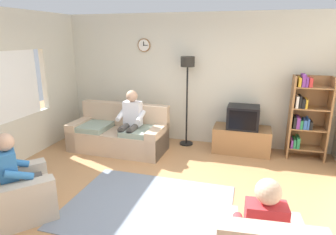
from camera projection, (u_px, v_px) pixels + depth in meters
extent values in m
plane|color=#B27F51|center=(153.00, 203.00, 4.02)|extent=(12.00, 12.00, 0.00)
cube|color=beige|center=(193.00, 80.00, 6.11)|extent=(6.20, 0.12, 2.70)
cylinder|color=olive|center=(144.00, 45.00, 6.13)|extent=(0.28, 0.03, 0.28)
cylinder|color=white|center=(144.00, 45.00, 6.12)|extent=(0.24, 0.01, 0.24)
cube|color=black|center=(144.00, 44.00, 6.10)|extent=(0.02, 0.01, 0.09)
cube|color=black|center=(145.00, 45.00, 6.10)|extent=(0.11, 0.01, 0.01)
cube|color=beige|center=(61.00, 76.00, 6.34)|extent=(0.12, 1.10, 1.20)
cube|color=tan|center=(118.00, 140.00, 5.83)|extent=(1.92, 0.88, 0.42)
cube|color=tan|center=(125.00, 114.00, 6.04)|extent=(1.90, 0.24, 0.48)
cube|color=tan|center=(157.00, 141.00, 5.57)|extent=(0.24, 0.84, 0.56)
cube|color=tan|center=(82.00, 133.00, 6.05)|extent=(0.24, 0.84, 0.56)
cube|color=gray|center=(140.00, 131.00, 5.57)|extent=(0.61, 0.69, 0.10)
cube|color=gray|center=(94.00, 126.00, 5.86)|extent=(0.61, 0.69, 0.10)
cube|color=olive|center=(241.00, 140.00, 5.74)|extent=(1.10, 0.56, 0.51)
cube|color=black|center=(242.00, 134.00, 5.97)|extent=(1.10, 0.04, 0.03)
cube|color=black|center=(243.00, 117.00, 5.59)|extent=(0.60, 0.48, 0.44)
cube|color=black|center=(242.00, 120.00, 5.36)|extent=(0.50, 0.01, 0.36)
cube|color=olive|center=(290.00, 117.00, 5.41)|extent=(0.04, 0.36, 1.55)
cube|color=olive|center=(328.00, 120.00, 5.24)|extent=(0.04, 0.36, 1.55)
cube|color=olive|center=(307.00, 116.00, 5.48)|extent=(0.64, 0.02, 1.55)
cube|color=olive|center=(305.00, 148.00, 5.49)|extent=(0.60, 0.34, 0.02)
cube|color=#72338C|center=(291.00, 142.00, 5.51)|extent=(0.04, 0.28, 0.16)
cube|color=#267F4C|center=(294.00, 142.00, 5.50)|extent=(0.04, 0.28, 0.17)
cube|color=#267F4C|center=(297.00, 142.00, 5.47)|extent=(0.05, 0.28, 0.20)
cube|color=olive|center=(307.00, 128.00, 5.38)|extent=(0.60, 0.34, 0.02)
cube|color=black|center=(294.00, 122.00, 5.40)|extent=(0.05, 0.28, 0.21)
cube|color=#72338C|center=(297.00, 122.00, 5.38)|extent=(0.06, 0.28, 0.21)
cube|color=#267F4C|center=(301.00, 123.00, 5.37)|extent=(0.04, 0.28, 0.16)
cube|color=#2D59A5|center=(304.00, 123.00, 5.35)|extent=(0.06, 0.28, 0.17)
cube|color=#2D59A5|center=(307.00, 123.00, 5.34)|extent=(0.03, 0.28, 0.20)
cube|color=black|center=(310.00, 124.00, 5.33)|extent=(0.05, 0.28, 0.15)
cube|color=olive|center=(310.00, 108.00, 5.27)|extent=(0.60, 0.34, 0.02)
cube|color=silver|center=(297.00, 101.00, 5.29)|extent=(0.04, 0.28, 0.21)
cube|color=black|center=(299.00, 101.00, 5.28)|extent=(0.04, 0.28, 0.22)
cube|color=black|center=(303.00, 103.00, 5.27)|extent=(0.06, 0.28, 0.17)
cube|color=gold|center=(306.00, 103.00, 5.25)|extent=(0.04, 0.28, 0.16)
cube|color=olive|center=(313.00, 87.00, 5.17)|extent=(0.60, 0.34, 0.02)
cube|color=gold|center=(299.00, 82.00, 5.19)|extent=(0.05, 0.28, 0.16)
cube|color=#72338C|center=(303.00, 80.00, 5.17)|extent=(0.06, 0.28, 0.22)
cube|color=#72338C|center=(306.00, 82.00, 5.16)|extent=(0.04, 0.28, 0.17)
cube|color=red|center=(310.00, 82.00, 5.14)|extent=(0.06, 0.28, 0.16)
cylinder|color=black|center=(186.00, 143.00, 6.20)|extent=(0.28, 0.28, 0.03)
cylinder|color=black|center=(187.00, 106.00, 5.97)|extent=(0.04, 0.04, 1.70)
cylinder|color=black|center=(188.00, 62.00, 5.73)|extent=(0.28, 0.28, 0.20)
cube|color=#BCAD99|center=(18.00, 201.00, 3.71)|extent=(1.16, 1.16, 0.40)
cube|color=#BCAD99|center=(16.00, 185.00, 3.94)|extent=(0.68, 0.73, 0.56)
cube|color=#BCAD99|center=(21.00, 206.00, 3.45)|extent=(0.68, 0.73, 0.56)
cube|color=slate|center=(148.00, 206.00, 3.93)|extent=(2.20, 1.70, 0.01)
cube|color=silver|center=(133.00, 113.00, 5.64)|extent=(0.34, 0.21, 0.48)
sphere|color=tan|center=(132.00, 96.00, 5.53)|extent=(0.22, 0.22, 0.22)
cylinder|color=#4C4742|center=(133.00, 128.00, 5.50)|extent=(0.14, 0.38, 0.13)
cylinder|color=#4C4742|center=(125.00, 128.00, 5.56)|extent=(0.14, 0.38, 0.13)
cylinder|color=#4C4742|center=(130.00, 146.00, 5.41)|extent=(0.11, 0.11, 0.52)
cylinder|color=#4C4742|center=(121.00, 145.00, 5.46)|extent=(0.11, 0.11, 0.52)
cylinder|color=silver|center=(141.00, 117.00, 5.49)|extent=(0.10, 0.33, 0.20)
cylinder|color=silver|center=(121.00, 115.00, 5.61)|extent=(0.10, 0.33, 0.20)
cube|color=#3372B2|center=(8.00, 169.00, 3.56)|extent=(0.39, 0.38, 0.48)
sphere|color=tan|center=(4.00, 142.00, 3.47)|extent=(0.22, 0.22, 0.22)
cylinder|color=#4C4742|center=(26.00, 180.00, 3.79)|extent=(0.35, 0.37, 0.13)
cylinder|color=#4C4742|center=(28.00, 185.00, 3.65)|extent=(0.35, 0.37, 0.13)
cylinder|color=#4C4742|center=(44.00, 191.00, 3.95)|extent=(0.16, 0.16, 0.40)
cylinder|color=#4C4742|center=(46.00, 197.00, 3.80)|extent=(0.16, 0.16, 0.40)
cylinder|color=#3372B2|center=(15.00, 163.00, 3.78)|extent=(0.29, 0.31, 0.20)
cylinder|color=#3372B2|center=(19.00, 175.00, 3.44)|extent=(0.29, 0.31, 0.20)
cube|color=red|center=(265.00, 229.00, 2.45)|extent=(0.36, 0.23, 0.48)
sphere|color=#D8AD8C|center=(268.00, 192.00, 2.37)|extent=(0.22, 0.22, 0.22)
cylinder|color=red|center=(239.00, 221.00, 2.59)|extent=(0.12, 0.34, 0.20)
cylinder|color=red|center=(288.00, 227.00, 2.51)|extent=(0.12, 0.34, 0.20)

